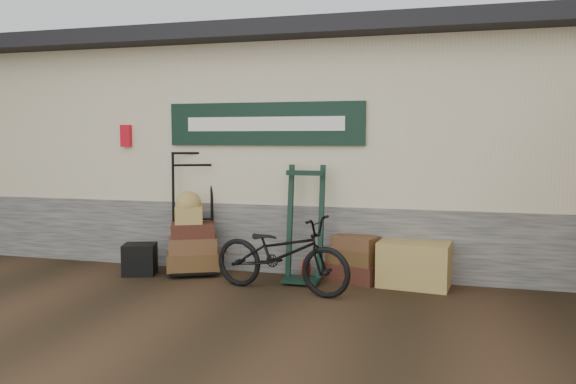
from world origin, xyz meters
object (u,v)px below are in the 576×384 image
object	(u,v)px
bicycle	(281,249)
black_trunk	(140,259)
porter_trolley	(193,211)
wicker_hamper	(414,264)
suitcase_stack	(353,258)
green_barrow	(304,224)

from	to	relation	value
bicycle	black_trunk	bearing A→B (deg)	92.63
porter_trolley	wicker_hamper	bearing A→B (deg)	-24.15
suitcase_stack	bicycle	size ratio (longest dim) A/B	0.38
suitcase_stack	black_trunk	size ratio (longest dim) A/B	1.62
porter_trolley	suitcase_stack	world-z (taller)	porter_trolley
suitcase_stack	black_trunk	distance (m)	2.76
wicker_hamper	bicycle	distance (m)	1.63
porter_trolley	green_barrow	world-z (taller)	porter_trolley
green_barrow	black_trunk	world-z (taller)	green_barrow
suitcase_stack	wicker_hamper	size ratio (longest dim) A/B	0.79
black_trunk	bicycle	xyz separation A→B (m)	(2.00, -0.31, 0.30)
suitcase_stack	wicker_hamper	world-z (taller)	suitcase_stack
black_trunk	green_barrow	bearing A→B (deg)	6.14
porter_trolley	black_trunk	size ratio (longest dim) A/B	4.03
porter_trolley	bicycle	distance (m)	1.56
porter_trolley	green_barrow	distance (m)	1.54
green_barrow	wicker_hamper	distance (m)	1.40
porter_trolley	black_trunk	distance (m)	0.92
bicycle	green_barrow	bearing A→B (deg)	-3.87
wicker_hamper	black_trunk	world-z (taller)	wicker_hamper
black_trunk	bicycle	size ratio (longest dim) A/B	0.24
porter_trolley	wicker_hamper	distance (m)	2.91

